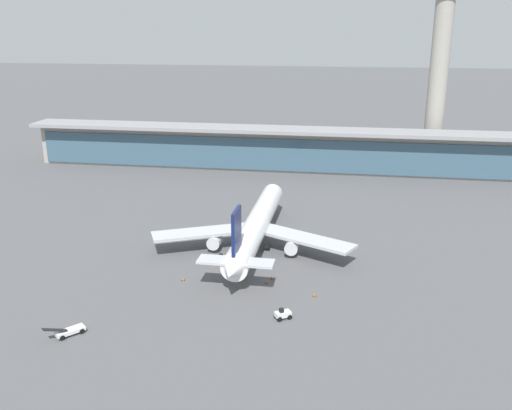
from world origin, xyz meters
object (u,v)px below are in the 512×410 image
(safety_cone_echo, at_px, (267,282))
(service_truck_near_nose_white, at_px, (222,259))
(control_tower, at_px, (441,54))
(safety_cone_alpha, at_px, (314,295))
(safety_cone_bravo, at_px, (183,279))
(service_truck_under_wing_white, at_px, (283,314))
(safety_cone_charlie, at_px, (244,279))
(airliner_on_stand, at_px, (256,226))
(safety_cone_delta, at_px, (272,277))
(service_truck_mid_apron_white, at_px, (69,331))

(safety_cone_echo, bearing_deg, service_truck_near_nose_white, 141.86)
(control_tower, bearing_deg, safety_cone_alpha, -107.71)
(safety_cone_bravo, bearing_deg, service_truck_under_wing_white, -29.34)
(safety_cone_alpha, relative_size, safety_cone_echo, 1.00)
(service_truck_near_nose_white, height_order, safety_cone_charlie, service_truck_near_nose_white)
(airliner_on_stand, bearing_deg, control_tower, 59.91)
(safety_cone_bravo, bearing_deg, safety_cone_alpha, -5.95)
(service_truck_near_nose_white, distance_m, safety_cone_delta, 13.48)
(airliner_on_stand, distance_m, service_truck_under_wing_white, 34.19)
(safety_cone_bravo, bearing_deg, service_truck_mid_apron_white, -118.48)
(safety_cone_charlie, xyz_separation_m, safety_cone_delta, (5.53, 1.54, 0.00))
(service_truck_mid_apron_white, bearing_deg, service_truck_under_wing_white, 18.11)
(service_truck_under_wing_white, xyz_separation_m, safety_cone_charlie, (-9.60, 14.24, -0.56))
(safety_cone_charlie, height_order, safety_cone_echo, same)
(service_truck_under_wing_white, bearing_deg, control_tower, 71.45)
(safety_cone_bravo, bearing_deg, service_truck_near_nose_white, 59.81)
(airliner_on_stand, distance_m, control_tower, 105.19)
(service_truck_under_wing_white, distance_m, safety_cone_echo, 14.56)
(airliner_on_stand, relative_size, safety_cone_bravo, 86.31)
(control_tower, height_order, safety_cone_echo, control_tower)
(service_truck_near_nose_white, relative_size, control_tower, 0.05)
(safety_cone_alpha, bearing_deg, safety_cone_bravo, 174.05)
(service_truck_near_nose_white, xyz_separation_m, service_truck_mid_apron_white, (-18.63, -33.61, -0.07))
(airliner_on_stand, distance_m, safety_cone_alpha, 27.85)
(service_truck_near_nose_white, relative_size, safety_cone_delta, 4.72)
(service_truck_near_nose_white, relative_size, safety_cone_charlie, 4.72)
(safety_cone_charlie, bearing_deg, safety_cone_echo, -6.38)
(airliner_on_stand, height_order, safety_cone_alpha, airliner_on_stand)
(safety_cone_charlie, height_order, safety_cone_delta, same)
(control_tower, height_order, safety_cone_bravo, control_tower)
(control_tower, distance_m, safety_cone_bravo, 128.80)
(service_truck_near_nose_white, distance_m, service_truck_under_wing_white, 27.38)
(service_truck_near_nose_white, distance_m, safety_cone_alpha, 24.46)
(safety_cone_delta, bearing_deg, service_truck_mid_apron_white, -138.33)
(safety_cone_bravo, bearing_deg, safety_cone_delta, 11.42)
(service_truck_near_nose_white, xyz_separation_m, safety_cone_echo, (10.98, -8.62, -0.56))
(airliner_on_stand, xyz_separation_m, service_truck_mid_apron_white, (-24.39, -43.68, -4.27))
(service_truck_under_wing_white, height_order, safety_cone_bravo, service_truck_under_wing_white)
(safety_cone_alpha, bearing_deg, control_tower, 72.29)
(service_truck_near_nose_white, xyz_separation_m, control_tower, (55.55, 96.01, 38.83))
(safety_cone_charlie, distance_m, safety_cone_delta, 5.74)
(safety_cone_bravo, relative_size, safety_cone_echo, 1.00)
(service_truck_near_nose_white, bearing_deg, safety_cone_bravo, -120.19)
(safety_cone_delta, bearing_deg, service_truck_under_wing_white, -75.54)
(service_truck_under_wing_white, xyz_separation_m, safety_cone_delta, (-4.07, 15.78, -0.56))
(safety_cone_charlie, bearing_deg, control_tower, 64.66)
(control_tower, xyz_separation_m, safety_cone_charlie, (-49.31, -104.10, -39.39))
(safety_cone_alpha, relative_size, safety_cone_bravo, 1.00)
(control_tower, height_order, safety_cone_charlie, control_tower)
(safety_cone_bravo, height_order, safety_cone_delta, same)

